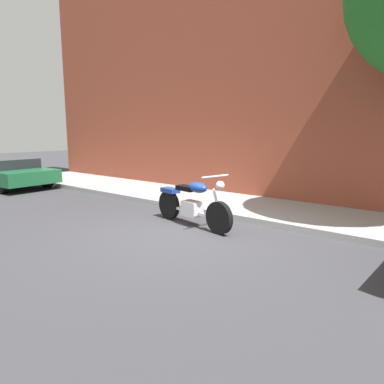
# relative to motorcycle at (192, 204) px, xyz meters

# --- Properties ---
(ground_plane) EXTENTS (60.00, 60.00, 0.00)m
(ground_plane) POSITION_rel_motorcycle_xyz_m (0.33, -0.58, -0.47)
(ground_plane) COLOR #38383D
(sidewalk) EXTENTS (21.26, 2.43, 0.14)m
(sidewalk) POSITION_rel_motorcycle_xyz_m (0.33, 2.14, -0.40)
(sidewalk) COLOR #9A9A9A
(sidewalk) RESTS_ON ground
(building_facade) EXTENTS (21.26, 0.50, 7.63)m
(building_facade) POSITION_rel_motorcycle_xyz_m (0.33, 3.61, 3.34)
(building_facade) COLOR brown
(building_facade) RESTS_ON ground
(motorcycle) EXTENTS (2.27, 0.78, 1.15)m
(motorcycle) POSITION_rel_motorcycle_xyz_m (0.00, 0.00, 0.00)
(motorcycle) COLOR black
(motorcycle) RESTS_ON ground
(parked_car_green) EXTENTS (4.17, 2.09, 1.03)m
(parked_car_green) POSITION_rel_motorcycle_xyz_m (-8.62, -0.18, 0.08)
(parked_car_green) COLOR black
(parked_car_green) RESTS_ON ground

